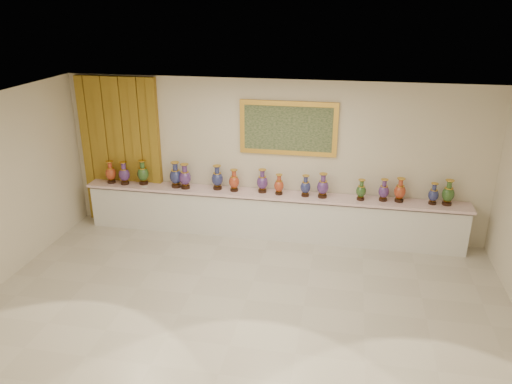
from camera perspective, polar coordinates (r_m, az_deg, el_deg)
ground at (r=7.86m, az=-1.12°, el=-12.21°), size 8.00×8.00×0.00m
room at (r=10.05m, az=-12.40°, el=4.93°), size 8.00×8.00×8.00m
counter at (r=9.62m, az=1.63°, el=-2.69°), size 7.28×0.48×0.90m
vase_0 at (r=10.31m, az=-16.27°, el=2.09°), size 0.26×0.26×0.45m
vase_1 at (r=10.16m, az=-14.82°, el=1.98°), size 0.25×0.25×0.46m
vase_2 at (r=10.07m, az=-12.79°, el=2.07°), size 0.30×0.30×0.49m
vase_3 at (r=9.78m, az=-9.16°, el=1.82°), size 0.28×0.28×0.51m
vase_4 at (r=9.70m, az=-8.11°, el=1.66°), size 0.29×0.29×0.49m
vase_5 at (r=9.59m, az=-4.45°, el=1.54°), size 0.26×0.26×0.48m
vase_6 at (r=9.48m, az=-2.52°, el=1.22°), size 0.22×0.22×0.43m
vase_7 at (r=9.41m, az=0.73°, el=1.15°), size 0.22×0.22×0.45m
vase_8 at (r=9.32m, az=2.64°, el=0.76°), size 0.20×0.20×0.39m
vase_9 at (r=9.27m, az=5.68°, el=0.59°), size 0.24×0.24×0.41m
vase_10 at (r=9.24m, az=7.65°, el=0.60°), size 0.29×0.29×0.47m
vase_11 at (r=9.25m, az=11.92°, el=0.14°), size 0.24×0.24×0.39m
vase_12 at (r=9.30m, az=14.39°, el=0.10°), size 0.24×0.24×0.41m
vase_13 at (r=9.33m, az=16.12°, el=0.10°), size 0.23×0.23×0.45m
vase_14 at (r=9.41m, az=19.62°, el=-0.29°), size 0.19×0.19×0.39m
vase_15 at (r=9.46m, az=21.11°, el=-0.19°), size 0.28×0.28×0.47m
label_card at (r=9.98m, az=-12.61°, el=0.58°), size 0.10×0.06×0.00m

